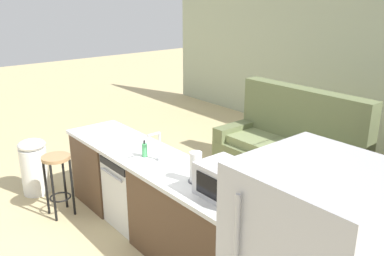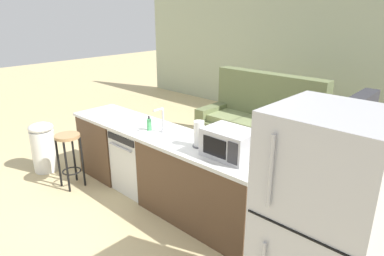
% 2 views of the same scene
% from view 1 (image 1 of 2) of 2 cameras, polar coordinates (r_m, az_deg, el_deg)
% --- Properties ---
extents(ground_plane, '(24.00, 24.00, 0.00)m').
position_cam_1_polar(ground_plane, '(4.65, -5.74, -14.14)').
color(ground_plane, tan).
extents(wall_back, '(10.00, 0.06, 2.60)m').
position_cam_1_polar(wall_back, '(7.10, 24.99, 7.05)').
color(wall_back, '#A8B293').
rests_on(wall_back, ground_plane).
extents(kitchen_counter, '(2.94, 0.66, 0.90)m').
position_cam_1_polar(kitchen_counter, '(4.26, -4.09, -10.76)').
color(kitchen_counter, brown).
rests_on(kitchen_counter, ground_plane).
extents(dishwasher, '(0.58, 0.61, 0.84)m').
position_cam_1_polar(dishwasher, '(4.63, -7.67, -8.40)').
color(dishwasher, silver).
rests_on(dishwasher, ground_plane).
extents(microwave, '(0.50, 0.37, 0.28)m').
position_cam_1_polar(microwave, '(3.34, 5.12, -7.52)').
color(microwave, '#B7B7BC').
rests_on(microwave, kitchen_counter).
extents(sink_faucet, '(0.07, 0.18, 0.30)m').
position_cam_1_polar(sink_faucet, '(4.05, -4.71, -2.84)').
color(sink_faucet, silver).
rests_on(sink_faucet, kitchen_counter).
extents(paper_towel_roll, '(0.14, 0.14, 0.28)m').
position_cam_1_polar(paper_towel_roll, '(3.59, 0.53, -5.57)').
color(paper_towel_roll, '#4C4C51').
rests_on(paper_towel_roll, kitchen_counter).
extents(soap_bottle, '(0.06, 0.06, 0.18)m').
position_cam_1_polar(soap_bottle, '(4.18, -6.67, -3.07)').
color(soap_bottle, '#4CB266').
rests_on(soap_bottle, kitchen_counter).
extents(bar_stool, '(0.32, 0.32, 0.74)m').
position_cam_1_polar(bar_stool, '(4.94, -18.36, -5.96)').
color(bar_stool, tan).
rests_on(bar_stool, ground_plane).
extents(trash_bin, '(0.35, 0.35, 0.74)m').
position_cam_1_polar(trash_bin, '(5.63, -21.28, -4.98)').
color(trash_bin, white).
rests_on(trash_bin, ground_plane).
extents(couch, '(2.00, 0.91, 1.27)m').
position_cam_1_polar(couch, '(5.79, 13.70, -3.38)').
color(couch, '#667047').
rests_on(couch, ground_plane).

